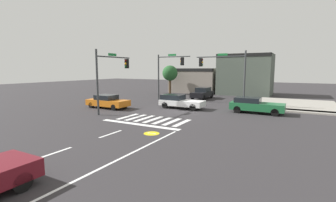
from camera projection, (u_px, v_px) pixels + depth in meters
ground_plane at (178, 111)px, 23.43m from camera, size 120.00×120.00×0.00m
crosswalk_near at (153, 119)px, 19.53m from camera, size 5.58×2.76×0.01m
lane_markings at (82, 152)px, 11.88m from camera, size 6.80×24.25×0.01m
bike_detector_marking at (152, 133)px, 15.31m from camera, size 1.01×1.01×0.01m
curb_corner_northeast at (281, 104)px, 27.52m from camera, size 10.00×10.60×0.15m
storefront_row at (224, 77)px, 39.76m from camera, size 16.45×5.62×6.35m
traffic_signal_southwest at (111, 71)px, 22.50m from camera, size 0.32×4.62×5.77m
traffic_signal_northwest at (169, 69)px, 29.92m from camera, size 4.45×0.32×5.89m
traffic_signal_northeast at (225, 69)px, 26.13m from camera, size 5.50×0.32×5.97m
car_green at (255, 105)px, 22.35m from camera, size 4.72×1.87×1.42m
car_white at (180, 101)px, 25.05m from camera, size 4.60×1.85×1.39m
car_black at (203, 93)px, 33.13m from camera, size 1.81×4.59×1.56m
car_orange at (108, 101)px, 25.20m from camera, size 4.53×1.91×1.39m
roadside_tree at (170, 73)px, 39.21m from camera, size 2.48×2.48×4.64m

